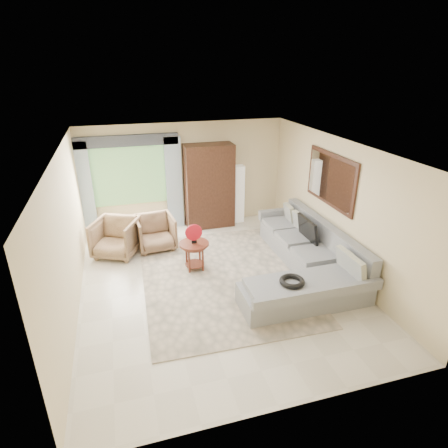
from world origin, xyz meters
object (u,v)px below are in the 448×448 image
object	(u,v)px
sectional_sofa	(306,261)
coffee_table	(195,255)
potted_plant	(109,227)
floor_lamp	(239,194)
armchair_right	(155,233)
tv_screen	(308,229)
armoire	(209,186)
armchair_left	(116,238)

from	to	relation	value
sectional_sofa	coffee_table	size ratio (longest dim) A/B	5.81
potted_plant	floor_lamp	distance (m)	3.35
sectional_sofa	coffee_table	distance (m)	2.22
armchair_right	coffee_table	bearing A→B (deg)	-66.78
sectional_sofa	floor_lamp	xyz separation A→B (m)	(-0.43, 2.96, 0.47)
sectional_sofa	tv_screen	size ratio (longest dim) A/B	4.68
armchair_right	armoire	distance (m)	1.88
tv_screen	armoire	distance (m)	2.84
sectional_sofa	armchair_right	bearing A→B (deg)	144.21
tv_screen	floor_lamp	xyz separation A→B (m)	(-0.70, 2.44, 0.03)
armchair_left	armoire	bearing A→B (deg)	48.38
sectional_sofa	coffee_table	world-z (taller)	sectional_sofa
sectional_sofa	armoire	xyz separation A→B (m)	(-1.23, 2.90, 0.77)
potted_plant	armoire	world-z (taller)	armoire
coffee_table	potted_plant	size ratio (longest dim) A/B	1.10
armoire	floor_lamp	distance (m)	0.86
tv_screen	armchair_right	xyz separation A→B (m)	(-2.99, 1.45, -0.34)
coffee_table	tv_screen	bearing A→B (deg)	-6.65
coffee_table	armchair_left	distance (m)	1.86
sectional_sofa	armoire	distance (m)	3.24
armchair_right	floor_lamp	xyz separation A→B (m)	(2.29, 0.99, 0.37)
sectional_sofa	armchair_right	distance (m)	3.36
armchair_left	sectional_sofa	bearing A→B (deg)	-2.74
sectional_sofa	potted_plant	world-z (taller)	sectional_sofa
tv_screen	armoire	world-z (taller)	armoire
armchair_right	floor_lamp	world-z (taller)	floor_lamp
coffee_table	armchair_right	bearing A→B (deg)	118.71
armoire	armchair_left	bearing A→B (deg)	-156.57
coffee_table	armchair_left	xyz separation A→B (m)	(-1.50, 1.09, 0.10)
tv_screen	armoire	xyz separation A→B (m)	(-1.50, 2.38, 0.33)
armchair_left	armchair_right	bearing A→B (deg)	30.50
coffee_table	armchair_right	distance (m)	1.34
sectional_sofa	potted_plant	xyz separation A→B (m)	(-3.74, 2.82, -0.01)
armchair_left	potted_plant	bearing A→B (deg)	124.76
sectional_sofa	floor_lamp	distance (m)	3.03
armchair_left	armchair_right	size ratio (longest dim) A/B	1.07
potted_plant	floor_lamp	xyz separation A→B (m)	(3.31, 0.14, 0.48)
coffee_table	floor_lamp	world-z (taller)	floor_lamp
armchair_left	potted_plant	size ratio (longest dim) A/B	1.66
potted_plant	tv_screen	bearing A→B (deg)	-29.93
armchair_left	potted_plant	distance (m)	0.97
armoire	tv_screen	bearing A→B (deg)	-57.82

